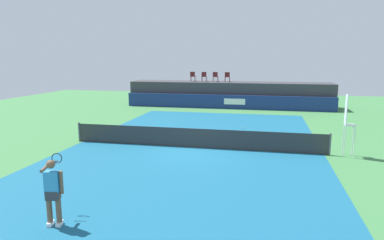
{
  "coord_description": "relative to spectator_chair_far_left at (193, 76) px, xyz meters",
  "views": [
    {
      "loc": [
        3.35,
        -16.05,
        4.3
      ],
      "look_at": [
        -0.58,
        2.0,
        1.0
      ],
      "focal_mm": 32.34,
      "sensor_mm": 36.0,
      "label": 1
    }
  ],
  "objects": [
    {
      "name": "ground_plane",
      "position": [
        3.41,
        -12.38,
        -2.69
      ],
      "size": [
        48.0,
        48.0,
        0.0
      ],
      "primitive_type": "plane",
      "color": "#3D7A42"
    },
    {
      "name": "court_inner",
      "position": [
        3.41,
        -15.38,
        -2.69
      ],
      "size": [
        12.0,
        22.0,
        0.0
      ],
      "primitive_type": "cube",
      "color": "#16597A",
      "rests_on": "ground"
    },
    {
      "name": "sponsor_wall",
      "position": [
        3.41,
        -1.88,
        -2.09
      ],
      "size": [
        18.0,
        0.22,
        1.2
      ],
      "color": "navy",
      "rests_on": "ground"
    },
    {
      "name": "spectator_platform",
      "position": [
        3.41,
        -0.08,
        -1.59
      ],
      "size": [
        18.0,
        2.8,
        2.2
      ],
      "primitive_type": "cube",
      "color": "#38383D",
      "rests_on": "ground"
    },
    {
      "name": "spectator_chair_far_left",
      "position": [
        0.0,
        0.0,
        0.0
      ],
      "size": [
        0.46,
        0.46,
        0.89
      ],
      "color": "#561919",
      "rests_on": "spectator_platform"
    },
    {
      "name": "spectator_chair_left",
      "position": [
        1.09,
        -0.18,
        0.0
      ],
      "size": [
        0.45,
        0.45,
        0.89
      ],
      "color": "#561919",
      "rests_on": "spectator_platform"
    },
    {
      "name": "spectator_chair_center",
      "position": [
        2.13,
        -0.16,
        0.0
      ],
      "size": [
        0.46,
        0.46,
        0.89
      ],
      "color": "#561919",
      "rests_on": "spectator_platform"
    },
    {
      "name": "spectator_chair_right",
      "position": [
        3.22,
        -0.26,
        0.0
      ],
      "size": [
        0.45,
        0.45,
        0.89
      ],
      "color": "#561919",
      "rests_on": "spectator_platform"
    },
    {
      "name": "umpire_chair",
      "position": [
        10.27,
        -15.37,
        -1.11
      ],
      "size": [
        0.45,
        0.45,
        2.76
      ],
      "color": "white",
      "rests_on": "ground"
    },
    {
      "name": "tennis_net",
      "position": [
        3.41,
        -15.38,
        -2.22
      ],
      "size": [
        12.4,
        0.02,
        0.95
      ],
      "primitive_type": "cube",
      "color": "#2D2D2D",
      "rests_on": "ground"
    },
    {
      "name": "net_post_near",
      "position": [
        -2.79,
        -15.38,
        -2.19
      ],
      "size": [
        0.1,
        0.1,
        1.0
      ],
      "primitive_type": "cylinder",
      "color": "#4C4C51",
      "rests_on": "ground"
    },
    {
      "name": "net_post_far",
      "position": [
        9.61,
        -15.38,
        -2.19
      ],
      "size": [
        0.1,
        0.1,
        1.0
      ],
      "primitive_type": "cylinder",
      "color": "#4C4C51",
      "rests_on": "ground"
    },
    {
      "name": "tennis_player",
      "position": [
        1.46,
        -23.95,
        -1.73
      ],
      "size": [
        0.87,
        1.12,
        1.77
      ],
      "color": "white",
      "rests_on": "court_inner"
    },
    {
      "name": "tennis_ball",
      "position": [
        5.37,
        -10.16,
        -2.66
      ],
      "size": [
        0.07,
        0.07,
        0.07
      ],
      "primitive_type": "sphere",
      "color": "#D8EA33",
      "rests_on": "court_inner"
    }
  ]
}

